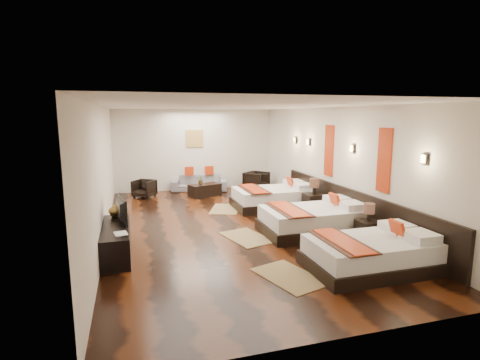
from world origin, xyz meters
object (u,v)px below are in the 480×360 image
object	(u,v)px
bed_mid	(314,220)
nightstand_a	(368,229)
bed_far	(274,197)
tv	(118,210)
armchair_left	(144,189)
coffee_table	(205,190)
table_plant	(201,180)
nightstand_b	(314,201)
book	(114,235)
sofa	(199,183)
bed_near	(372,253)
figurine	(116,209)
armchair_right	(257,181)
tv_console	(116,241)

from	to	relation	value
bed_mid	nightstand_a	world-z (taller)	bed_mid
bed_far	tv	bearing A→B (deg)	-150.54
bed_mid	armchair_left	bearing A→B (deg)	125.75
coffee_table	table_plant	world-z (taller)	table_plant
bed_far	armchair_left	world-z (taller)	bed_far
bed_mid	nightstand_a	xyz separation A→B (m)	(0.75, -0.94, -0.01)
nightstand_b	book	distance (m)	5.42
nightstand_b	tv	size ratio (longest dim) A/B	1.13
tv	nightstand_b	bearing A→B (deg)	-83.47
book	tv	bearing A→B (deg)	86.54
sofa	coffee_table	size ratio (longest dim) A/B	1.89
book	bed_near	bearing A→B (deg)	-18.06
figurine	armchair_right	bearing A→B (deg)	43.89
nightstand_b	coffee_table	size ratio (longest dim) A/B	0.96
bed_mid	figurine	xyz separation A→B (m)	(-4.20, 0.53, 0.41)
nightstand_b	bed_near	bearing A→B (deg)	-101.81
tv	armchair_right	world-z (taller)	tv
bed_near	nightstand_a	bearing A→B (deg)	57.65
bed_near	nightstand_b	world-z (taller)	nightstand_b
nightstand_b	armchair_left	xyz separation A→B (m)	(-4.24, 3.40, -0.05)
nightstand_a	nightstand_b	size ratio (longest dim) A/B	0.86
bed_mid	tv_console	bearing A→B (deg)	-177.46
book	sofa	xyz separation A→B (m)	(2.59, 6.17, -0.29)
tv	bed_near	bearing A→B (deg)	-127.11
sofa	coffee_table	distance (m)	0.96
bed_near	figurine	world-z (taller)	figurine
bed_mid	nightstand_a	bearing A→B (deg)	-51.44
coffee_table	book	bearing A→B (deg)	-116.44
tv_console	armchair_right	xyz separation A→B (m)	(4.50, 5.05, 0.06)
figurine	table_plant	distance (m)	4.66
bed_near	bed_mid	world-z (taller)	bed_mid
armchair_right	tv	bearing A→B (deg)	-174.28
armchair_right	table_plant	distance (m)	2.07
tv	table_plant	distance (m)	5.03
nightstand_b	table_plant	xyz separation A→B (m)	(-2.47, 3.02, 0.20)
bed_mid	sofa	xyz separation A→B (m)	(-1.61, 5.42, -0.02)
armchair_left	armchair_right	bearing A→B (deg)	34.77
bed_mid	tv_console	distance (m)	4.20
armchair_right	tv_console	bearing A→B (deg)	-173.05
nightstand_b	table_plant	size ratio (longest dim) A/B	3.50
figurine	coffee_table	world-z (taller)	figurine
tv	armchair_right	distance (m)	6.55
bed_far	armchair_left	distance (m)	4.26
table_plant	sofa	bearing A→B (deg)	82.83
tv	coffee_table	bearing A→B (deg)	-39.30
bed_mid	nightstand_b	world-z (taller)	nightstand_b
tv	sofa	world-z (taller)	tv
bed_near	tv_console	bearing A→B (deg)	155.30
nightstand_b	table_plant	distance (m)	3.91
armchair_left	armchair_right	distance (m)	3.80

